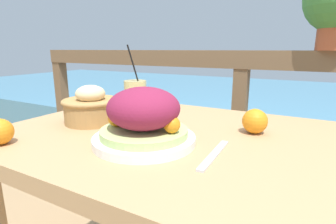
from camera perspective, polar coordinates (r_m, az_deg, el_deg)
patio_table at (r=0.78m, az=1.53°, el=-13.13°), size 0.99×0.71×0.76m
railing_fence at (r=1.41m, az=15.47°, el=3.14°), size 2.80×0.08×0.98m
sea_backdrop at (r=3.95m, az=23.62°, el=0.70°), size 12.00×4.00×0.36m
salad_plate at (r=0.64m, az=-5.28°, el=-1.69°), size 0.25×0.25×0.14m
drink_glass at (r=0.89m, az=-7.08°, el=2.84°), size 0.07×0.08×0.24m
bread_basket at (r=0.86m, az=-16.35°, el=1.06°), size 0.18×0.18×0.12m
fork at (r=0.59m, az=10.00°, el=-9.11°), size 0.02×0.18×0.00m
orange_near_basket at (r=0.76m, az=18.39°, el=-1.91°), size 0.07×0.07×0.07m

